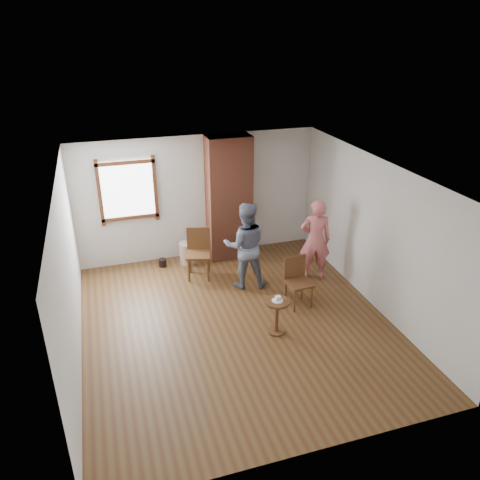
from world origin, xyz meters
The scene contains 12 objects.
ground centered at (0.00, 0.00, 0.00)m, with size 5.50×5.50×0.00m, color brown.
room_shell centered at (-0.06, 0.61, 1.81)m, with size 5.04×5.52×2.62m.
brick_chimney centered at (0.60, 2.50, 1.30)m, with size 0.90×0.50×2.60m, color #A7553B.
stoneware_crock centered at (-0.33, 2.40, 0.23)m, with size 0.36×0.36×0.46m, color #C4AC8D.
dark_pot centered at (-0.87, 2.40, 0.08)m, with size 0.16×0.16×0.16m, color black.
dining_chair_left centered at (-0.22, 1.82, 0.55)m, with size 0.56×0.56×0.98m.
dining_chair_right centered at (1.21, 0.29, 0.50)m, with size 0.45×0.45×0.89m.
side_table centered at (0.55, -0.42, 0.40)m, with size 0.40×0.40×0.60m.
cake_plate centered at (0.55, -0.42, 0.60)m, with size 0.18×0.18×0.01m, color white.
cake_slice centered at (0.56, -0.42, 0.64)m, with size 0.08×0.07×0.06m, color white.
man centered at (0.53, 1.17, 0.84)m, with size 0.82×0.64×1.68m, color #141D39.
person_pink centered at (1.91, 1.07, 0.81)m, with size 0.59×0.39×1.63m, color #D76B6E.
Camera 1 is at (-1.89, -6.26, 4.61)m, focal length 35.00 mm.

